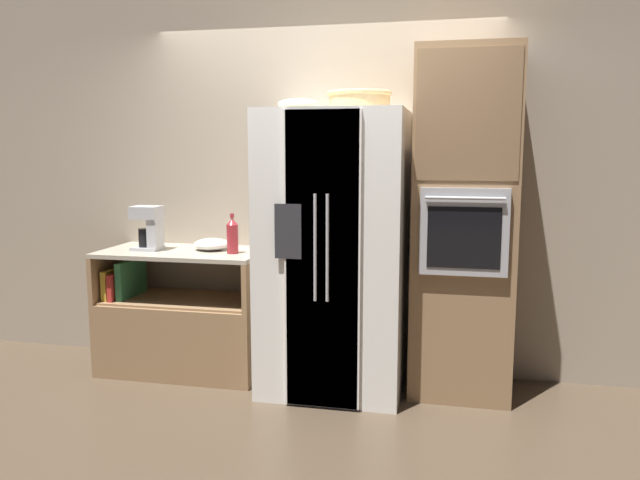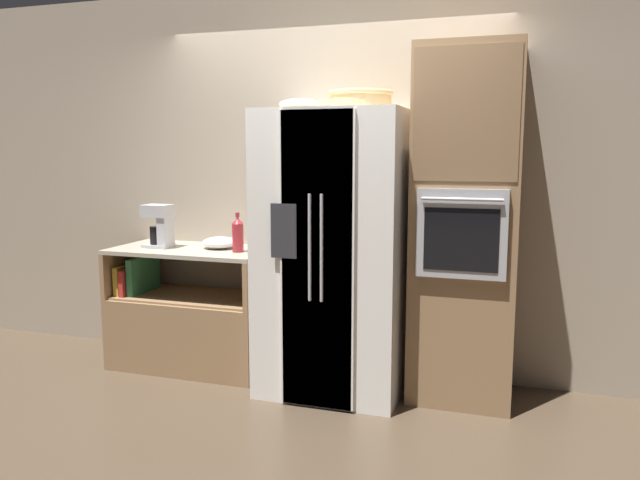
# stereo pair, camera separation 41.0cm
# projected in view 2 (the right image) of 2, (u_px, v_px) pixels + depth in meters

# --- Properties ---
(ground_plane) EXTENTS (20.00, 20.00, 0.00)m
(ground_plane) POSITION_uv_depth(u_px,v_px,m) (310.00, 387.00, 4.30)
(ground_plane) COLOR #4C3D2D
(wall_back) EXTENTS (12.00, 0.06, 2.80)m
(wall_back) POSITION_uv_depth(u_px,v_px,m) (332.00, 181.00, 4.58)
(wall_back) COLOR tan
(wall_back) RESTS_ON ground_plane
(counter_left) EXTENTS (1.18, 0.63, 0.90)m
(counter_left) POSITION_uv_depth(u_px,v_px,m) (193.00, 323.00, 4.71)
(counter_left) COLOR #93704C
(counter_left) RESTS_ON ground_plane
(refrigerator) EXTENTS (0.94, 0.84, 1.88)m
(refrigerator) POSITION_uv_depth(u_px,v_px,m) (335.00, 253.00, 4.18)
(refrigerator) COLOR white
(refrigerator) RESTS_ON ground_plane
(wall_oven) EXTENTS (0.65, 0.65, 2.27)m
(wall_oven) POSITION_uv_depth(u_px,v_px,m) (466.00, 227.00, 4.00)
(wall_oven) COLOR #93704C
(wall_oven) RESTS_ON ground_plane
(wicker_basket) EXTENTS (0.42, 0.42, 0.12)m
(wicker_basket) POSITION_uv_depth(u_px,v_px,m) (361.00, 99.00, 4.03)
(wicker_basket) COLOR tan
(wicker_basket) RESTS_ON refrigerator
(fruit_bowl) EXTENTS (0.27, 0.27, 0.07)m
(fruit_bowl) POSITION_uv_depth(u_px,v_px,m) (300.00, 104.00, 4.07)
(fruit_bowl) COLOR beige
(fruit_bowl) RESTS_ON refrigerator
(bottle_tall) EXTENTS (0.08, 0.08, 0.28)m
(bottle_tall) POSITION_uv_depth(u_px,v_px,m) (238.00, 234.00, 4.44)
(bottle_tall) COLOR maroon
(bottle_tall) RESTS_ON counter_left
(mixing_bowl) EXTENTS (0.26, 0.26, 0.08)m
(mixing_bowl) POSITION_uv_depth(u_px,v_px,m) (220.00, 243.00, 4.62)
(mixing_bowl) COLOR white
(mixing_bowl) RESTS_ON counter_left
(coffee_maker) EXTENTS (0.20, 0.16, 0.32)m
(coffee_maker) POSITION_uv_depth(u_px,v_px,m) (160.00, 224.00, 4.63)
(coffee_maker) COLOR #B2B2B7
(coffee_maker) RESTS_ON counter_left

